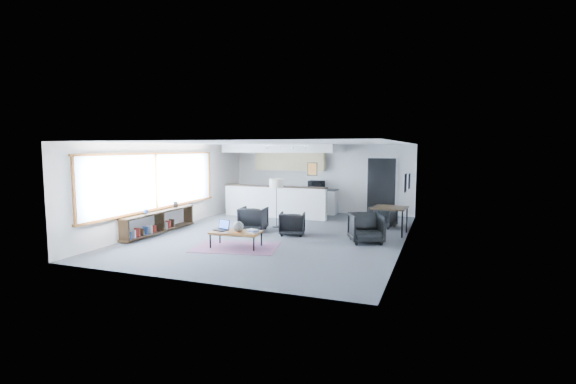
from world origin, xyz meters
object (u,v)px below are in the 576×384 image
(coffee_table, at_px, (236,233))
(floor_lamp, at_px, (276,185))
(armchair_right, at_px, (292,223))
(dining_table, at_px, (390,209))
(ceramic_pot, at_px, (238,227))
(armchair_left, at_px, (253,218))
(microwave, at_px, (316,184))
(dining_chair_near, at_px, (366,229))
(book_stack, at_px, (253,231))
(dining_chair_far, at_px, (383,217))
(laptop, at_px, (222,227))

(coffee_table, relative_size, floor_lamp, 0.85)
(armchair_right, distance_m, dining_table, 2.84)
(ceramic_pot, xyz_separation_m, armchair_left, (-0.58, 2.11, -0.14))
(coffee_table, bearing_deg, armchair_left, 98.47)
(ceramic_pot, xyz_separation_m, microwave, (0.22, 5.99, 0.59))
(dining_table, relative_size, dining_chair_near, 1.37)
(book_stack, bearing_deg, dining_chair_far, 56.76)
(ceramic_pot, bearing_deg, floor_lamp, 93.02)
(floor_lamp, distance_m, dining_chair_near, 3.39)
(laptop, relative_size, book_stack, 1.31)
(coffee_table, xyz_separation_m, dining_chair_near, (2.94, 1.65, -0.01))
(coffee_table, relative_size, armchair_left, 1.64)
(dining_chair_far, height_order, microwave, microwave)
(ceramic_pot, bearing_deg, armchair_left, 105.48)
(coffee_table, xyz_separation_m, microwave, (0.29, 5.97, 0.75))
(armchair_right, bearing_deg, laptop, 43.85)
(dining_chair_far, xyz_separation_m, microwave, (-2.76, 1.97, 0.81))
(dining_table, distance_m, dining_chair_far, 1.11)
(dining_chair_near, bearing_deg, dining_chair_far, 63.94)
(book_stack, height_order, armchair_right, armchair_right)
(floor_lamp, xyz_separation_m, dining_table, (3.46, 0.14, -0.60))
(laptop, relative_size, dining_chair_near, 0.59)
(microwave, bearing_deg, ceramic_pot, -86.88)
(ceramic_pot, xyz_separation_m, dining_chair_near, (2.87, 1.67, -0.17))
(armchair_right, height_order, microwave, microwave)
(book_stack, distance_m, dining_chair_near, 2.98)
(dining_table, height_order, dining_chair_near, dining_table)
(book_stack, height_order, dining_chair_near, dining_chair_near)
(laptop, bearing_deg, coffee_table, 11.15)
(book_stack, relative_size, floor_lamp, 0.21)
(coffee_table, relative_size, dining_table, 1.29)
(armchair_right, xyz_separation_m, floor_lamp, (-0.87, 0.97, 0.96))
(coffee_table, distance_m, armchair_left, 2.15)
(floor_lamp, distance_m, dining_table, 3.51)
(coffee_table, xyz_separation_m, laptop, (-0.41, 0.05, 0.10))
(ceramic_pot, xyz_separation_m, book_stack, (0.37, 0.04, -0.09))
(laptop, height_order, dining_chair_far, laptop)
(coffee_table, distance_m, dining_chair_far, 5.03)
(coffee_table, bearing_deg, dining_table, 36.45)
(coffee_table, bearing_deg, book_stack, -3.17)
(book_stack, distance_m, microwave, 5.99)
(ceramic_pot, distance_m, armchair_left, 2.19)
(dining_chair_near, bearing_deg, armchair_right, 150.00)
(laptop, bearing_deg, ceramic_pot, 9.70)
(dining_chair_near, xyz_separation_m, dining_chair_far, (0.12, 2.35, -0.05))
(microwave, bearing_deg, dining_chair_near, -53.25)
(book_stack, relative_size, microwave, 0.58)
(floor_lamp, relative_size, dining_table, 1.53)
(laptop, bearing_deg, microwave, 100.87)
(book_stack, height_order, microwave, microwave)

